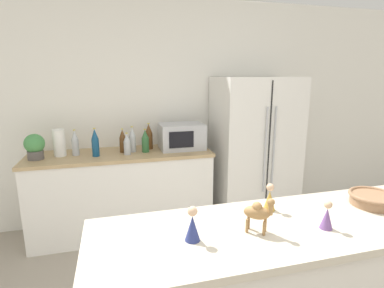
{
  "coord_description": "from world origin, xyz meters",
  "views": [
    {
      "loc": [
        -0.6,
        -0.77,
        1.69
      ],
      "look_at": [
        -0.02,
        1.38,
        1.19
      ],
      "focal_mm": 28.0,
      "sensor_mm": 36.0,
      "label": 1
    }
  ],
  "objects_px": {
    "microwave": "(181,136)",
    "paper_towel_roll": "(59,143)",
    "refrigerator": "(254,150)",
    "fruit_bowl": "(373,199)",
    "back_bottle_2": "(149,137)",
    "back_bottle_6": "(145,141)",
    "potted_plant": "(35,146)",
    "back_bottle_3": "(132,140)",
    "wise_man_figurine_blue": "(192,226)",
    "camel_figurine": "(258,212)",
    "wise_man_figurine_crimson": "(327,217)",
    "back_bottle_4": "(127,144)",
    "back_bottle_0": "(123,141)",
    "back_bottle_5": "(75,143)",
    "wise_man_figurine_purple": "(270,199)",
    "back_bottle_1": "(95,143)"
  },
  "relations": [
    {
      "from": "back_bottle_3",
      "to": "back_bottle_5",
      "type": "xyz_separation_m",
      "value": [
        -0.57,
        0.01,
        -0.01
      ]
    },
    {
      "from": "back_bottle_4",
      "to": "microwave",
      "type": "bearing_deg",
      "value": 10.7
    },
    {
      "from": "back_bottle_2",
      "to": "wise_man_figurine_crimson",
      "type": "relative_size",
      "value": 2.15
    },
    {
      "from": "back_bottle_1",
      "to": "camel_figurine",
      "type": "bearing_deg",
      "value": -68.78
    },
    {
      "from": "wise_man_figurine_crimson",
      "to": "back_bottle_4",
      "type": "bearing_deg",
      "value": 111.03
    },
    {
      "from": "paper_towel_roll",
      "to": "back_bottle_3",
      "type": "bearing_deg",
      "value": -1.26
    },
    {
      "from": "refrigerator",
      "to": "fruit_bowl",
      "type": "distance_m",
      "value": 1.94
    },
    {
      "from": "back_bottle_2",
      "to": "refrigerator",
      "type": "bearing_deg",
      "value": -7.09
    },
    {
      "from": "wise_man_figurine_blue",
      "to": "wise_man_figurine_crimson",
      "type": "bearing_deg",
      "value": -5.63
    },
    {
      "from": "back_bottle_1",
      "to": "back_bottle_6",
      "type": "distance_m",
      "value": 0.51
    },
    {
      "from": "back_bottle_2",
      "to": "back_bottle_5",
      "type": "xyz_separation_m",
      "value": [
        -0.76,
        -0.08,
        -0.01
      ]
    },
    {
      "from": "microwave",
      "to": "back_bottle_0",
      "type": "relative_size",
      "value": 1.89
    },
    {
      "from": "paper_towel_roll",
      "to": "microwave",
      "type": "relative_size",
      "value": 0.57
    },
    {
      "from": "refrigerator",
      "to": "back_bottle_5",
      "type": "distance_m",
      "value": 1.98
    },
    {
      "from": "back_bottle_3",
      "to": "camel_figurine",
      "type": "height_order",
      "value": "camel_figurine"
    },
    {
      "from": "back_bottle_1",
      "to": "back_bottle_2",
      "type": "bearing_deg",
      "value": 17.52
    },
    {
      "from": "potted_plant",
      "to": "back_bottle_0",
      "type": "height_order",
      "value": "back_bottle_0"
    },
    {
      "from": "back_bottle_4",
      "to": "camel_figurine",
      "type": "distance_m",
      "value": 2.03
    },
    {
      "from": "back_bottle_0",
      "to": "back_bottle_4",
      "type": "distance_m",
      "value": 0.12
    },
    {
      "from": "back_bottle_3",
      "to": "back_bottle_5",
      "type": "height_order",
      "value": "back_bottle_3"
    },
    {
      "from": "wise_man_figurine_blue",
      "to": "potted_plant",
      "type": "bearing_deg",
      "value": 117.27
    },
    {
      "from": "fruit_bowl",
      "to": "potted_plant",
      "type": "bearing_deg",
      "value": 137.13
    },
    {
      "from": "wise_man_figurine_crimson",
      "to": "fruit_bowl",
      "type": "bearing_deg",
      "value": 19.9
    },
    {
      "from": "microwave",
      "to": "back_bottle_6",
      "type": "relative_size",
      "value": 1.91
    },
    {
      "from": "refrigerator",
      "to": "back_bottle_2",
      "type": "xyz_separation_m",
      "value": [
        -1.21,
        0.15,
        0.19
      ]
    },
    {
      "from": "microwave",
      "to": "back_bottle_5",
      "type": "distance_m",
      "value": 1.11
    },
    {
      "from": "back_bottle_1",
      "to": "back_bottle_3",
      "type": "height_order",
      "value": "back_bottle_1"
    },
    {
      "from": "paper_towel_roll",
      "to": "back_bottle_6",
      "type": "distance_m",
      "value": 0.86
    },
    {
      "from": "back_bottle_3",
      "to": "wise_man_figurine_blue",
      "type": "bearing_deg",
      "value": -87.16
    },
    {
      "from": "potted_plant",
      "to": "back_bottle_3",
      "type": "distance_m",
      "value": 0.94
    },
    {
      "from": "back_bottle_3",
      "to": "wise_man_figurine_blue",
      "type": "distance_m",
      "value": 2.07
    },
    {
      "from": "refrigerator",
      "to": "wise_man_figurine_purple",
      "type": "relative_size",
      "value": 11.64
    },
    {
      "from": "potted_plant",
      "to": "back_bottle_0",
      "type": "relative_size",
      "value": 0.99
    },
    {
      "from": "paper_towel_roll",
      "to": "back_bottle_5",
      "type": "height_order",
      "value": "paper_towel_roll"
    },
    {
      "from": "potted_plant",
      "to": "wise_man_figurine_crimson",
      "type": "height_order",
      "value": "potted_plant"
    },
    {
      "from": "refrigerator",
      "to": "back_bottle_3",
      "type": "relative_size",
      "value": 6.08
    },
    {
      "from": "back_bottle_2",
      "to": "back_bottle_6",
      "type": "height_order",
      "value": "back_bottle_2"
    },
    {
      "from": "wise_man_figurine_purple",
      "to": "wise_man_figurine_crimson",
      "type": "bearing_deg",
      "value": -57.43
    },
    {
      "from": "refrigerator",
      "to": "wise_man_figurine_blue",
      "type": "height_order",
      "value": "refrigerator"
    },
    {
      "from": "back_bottle_4",
      "to": "back_bottle_5",
      "type": "distance_m",
      "value": 0.52
    },
    {
      "from": "fruit_bowl",
      "to": "wise_man_figurine_blue",
      "type": "height_order",
      "value": "wise_man_figurine_blue"
    },
    {
      "from": "back_bottle_3",
      "to": "wise_man_figurine_blue",
      "type": "height_order",
      "value": "back_bottle_3"
    },
    {
      "from": "microwave",
      "to": "paper_towel_roll",
      "type": "bearing_deg",
      "value": 179.78
    },
    {
      "from": "microwave",
      "to": "back_bottle_3",
      "type": "height_order",
      "value": "microwave"
    },
    {
      "from": "potted_plant",
      "to": "fruit_bowl",
      "type": "xyz_separation_m",
      "value": [
        2.07,
        -1.92,
        0.02
      ]
    },
    {
      "from": "camel_figurine",
      "to": "back_bottle_4",
      "type": "bearing_deg",
      "value": 103.13
    },
    {
      "from": "back_bottle_2",
      "to": "potted_plant",
      "type": "bearing_deg",
      "value": -172.77
    },
    {
      "from": "refrigerator",
      "to": "back_bottle_0",
      "type": "bearing_deg",
      "value": 177.15
    },
    {
      "from": "back_bottle_6",
      "to": "wise_man_figurine_crimson",
      "type": "xyz_separation_m",
      "value": [
        0.59,
        -2.08,
        0.05
      ]
    },
    {
      "from": "refrigerator",
      "to": "back_bottle_0",
      "type": "xyz_separation_m",
      "value": [
        -1.5,
        0.07,
        0.18
      ]
    }
  ]
}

